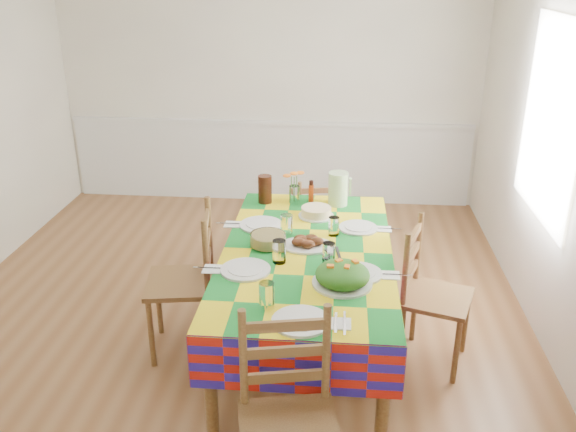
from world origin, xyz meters
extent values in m
cube|color=brown|center=(0.00, 0.00, -0.02)|extent=(4.50, 5.00, 0.04)
cube|color=silver|center=(0.00, 2.52, 1.35)|extent=(4.50, 0.04, 2.70)
cube|color=silver|center=(0.00, -2.52, 1.35)|extent=(4.50, 0.04, 2.70)
cube|color=silver|center=(2.27, 0.00, 1.35)|extent=(0.04, 5.00, 2.70)
cube|color=silver|center=(0.00, 2.47, 0.90)|extent=(4.41, 0.06, 0.04)
cube|color=silver|center=(0.00, 2.48, 0.45)|extent=(4.41, 0.03, 0.90)
plane|color=white|center=(2.23, 0.30, 1.50)|extent=(0.00, 1.40, 1.40)
cylinder|color=brown|center=(0.13, -1.39, 0.37)|extent=(0.07, 0.07, 0.75)
cylinder|color=brown|center=(1.05, -1.39, 0.37)|extent=(0.07, 0.07, 0.75)
cylinder|color=brown|center=(0.13, 0.47, 0.37)|extent=(0.07, 0.07, 0.75)
cylinder|color=brown|center=(1.05, 0.47, 0.37)|extent=(0.07, 0.07, 0.75)
cube|color=brown|center=(0.59, -0.46, 0.77)|extent=(1.05, 1.99, 0.04)
cube|color=red|center=(0.59, -0.46, 0.79)|extent=(1.09, 2.03, 0.01)
cube|color=red|center=(0.05, -0.46, 0.63)|extent=(0.01, 2.03, 0.31)
cube|color=red|center=(1.14, -0.46, 0.63)|extent=(0.01, 2.03, 0.31)
cube|color=red|center=(0.59, -1.48, 0.63)|extent=(1.09, 0.01, 0.31)
cube|color=red|center=(0.59, 0.56, 0.63)|extent=(1.09, 0.01, 0.31)
cylinder|color=silver|center=(0.61, -1.31, 0.80)|extent=(0.31, 0.31, 0.02)
cylinder|color=silver|center=(0.61, -1.31, 0.81)|extent=(0.21, 0.21, 0.01)
cylinder|color=white|center=(0.41, -1.18, 0.87)|extent=(0.09, 0.09, 0.15)
cube|color=silver|center=(0.81, -1.31, 0.80)|extent=(0.11, 0.11, 0.01)
cube|color=silver|center=(0.79, -1.31, 0.80)|extent=(0.01, 0.19, 0.00)
cube|color=silver|center=(0.83, -1.31, 0.80)|extent=(0.01, 0.23, 0.00)
cylinder|color=silver|center=(0.24, -0.77, 0.80)|extent=(0.30, 0.30, 0.02)
cylinder|color=silver|center=(0.24, -0.77, 0.81)|extent=(0.21, 0.21, 0.01)
cylinder|color=white|center=(0.43, -0.64, 0.87)|extent=(0.09, 0.09, 0.15)
cube|color=silver|center=(0.03, -0.77, 0.80)|extent=(0.11, 0.11, 0.01)
cube|color=silver|center=(0.01, -0.77, 0.80)|extent=(0.19, 0.01, 0.00)
cube|color=silver|center=(0.05, -0.77, 0.80)|extent=(0.23, 0.01, 0.00)
cylinder|color=silver|center=(0.24, -0.09, 0.80)|extent=(0.31, 0.31, 0.02)
cylinder|color=silver|center=(0.24, -0.09, 0.81)|extent=(0.22, 0.22, 0.01)
cylinder|color=white|center=(0.43, -0.23, 0.87)|extent=(0.09, 0.09, 0.15)
cube|color=silver|center=(0.04, -0.09, 0.80)|extent=(0.11, 0.11, 0.01)
cube|color=silver|center=(0.01, -0.09, 0.80)|extent=(0.19, 0.01, 0.00)
cube|color=silver|center=(0.06, -0.09, 0.80)|extent=(0.23, 0.01, 0.00)
cylinder|color=silver|center=(0.91, -0.76, 0.80)|extent=(0.29, 0.29, 0.01)
cylinder|color=silver|center=(0.91, -0.76, 0.81)|extent=(0.20, 0.20, 0.01)
cylinder|color=white|center=(0.73, -0.63, 0.86)|extent=(0.08, 0.08, 0.14)
cube|color=silver|center=(1.11, -0.76, 0.80)|extent=(0.11, 0.11, 0.01)
cube|color=silver|center=(1.08, -0.76, 0.80)|extent=(0.18, 0.01, 0.00)
cube|color=silver|center=(1.13, -0.76, 0.80)|extent=(0.21, 0.01, 0.00)
cylinder|color=silver|center=(0.93, -0.08, 0.80)|extent=(0.27, 0.27, 0.01)
cylinder|color=silver|center=(0.93, -0.08, 0.81)|extent=(0.19, 0.19, 0.01)
cylinder|color=white|center=(0.76, -0.20, 0.86)|extent=(0.08, 0.08, 0.13)
cube|color=silver|center=(1.11, -0.08, 0.80)|extent=(0.10, 0.10, 0.01)
cube|color=silver|center=(1.09, -0.08, 0.80)|extent=(0.17, 0.01, 0.00)
cube|color=silver|center=(1.13, -0.08, 0.80)|extent=(0.20, 0.01, 0.00)
ellipsoid|color=silver|center=(0.59, -0.40, 0.80)|extent=(0.35, 0.25, 0.02)
ellipsoid|color=black|center=(0.65, -0.40, 0.84)|extent=(0.09, 0.08, 0.05)
ellipsoid|color=black|center=(0.61, -0.36, 0.84)|extent=(0.09, 0.08, 0.05)
ellipsoid|color=black|center=(0.54, -0.37, 0.84)|extent=(0.09, 0.08, 0.05)
ellipsoid|color=black|center=(0.53, -0.42, 0.84)|extent=(0.09, 0.08, 0.05)
ellipsoid|color=black|center=(0.59, -0.45, 0.84)|extent=(0.09, 0.08, 0.05)
cylinder|color=silver|center=(0.82, -0.89, 0.80)|extent=(0.35, 0.35, 0.02)
ellipsoid|color=#1A4812|center=(0.82, -0.89, 0.86)|extent=(0.32, 0.32, 0.14)
cube|color=orange|center=(0.75, -0.92, 0.93)|extent=(0.04, 0.03, 0.01)
cube|color=orange|center=(0.79, -0.85, 0.93)|extent=(0.05, 0.05, 0.01)
cube|color=orange|center=(0.84, -0.92, 0.93)|extent=(0.04, 0.05, 0.01)
cube|color=orange|center=(0.89, -0.85, 0.93)|extent=(0.05, 0.05, 0.01)
cylinder|color=white|center=(0.33, -0.41, 0.84)|extent=(0.24, 0.24, 0.08)
cylinder|color=tan|center=(0.33, -0.41, 0.84)|extent=(0.22, 0.22, 0.07)
cylinder|color=silver|center=(0.62, 0.12, 0.80)|extent=(0.26, 0.26, 0.01)
cylinder|color=#D8BB83|center=(0.62, 0.12, 0.84)|extent=(0.22, 0.22, 0.06)
cube|color=black|center=(0.75, -0.57, 0.80)|extent=(0.13, 0.30, 0.01)
cube|color=black|center=(0.80, -0.55, 0.80)|extent=(0.06, 0.31, 0.01)
cylinder|color=white|center=(0.44, 0.38, 0.86)|extent=(0.08, 0.08, 0.14)
cylinder|color=#3A7326|center=(0.42, 0.38, 0.91)|extent=(0.01, 0.01, 0.20)
ellipsoid|color=orange|center=(0.38, 0.38, 1.01)|extent=(0.06, 0.06, 0.02)
cylinder|color=#3A7326|center=(0.46, 0.39, 0.91)|extent=(0.01, 0.01, 0.20)
ellipsoid|color=orange|center=(0.48, 0.41, 1.03)|extent=(0.06, 0.06, 0.02)
cylinder|color=#3A7326|center=(0.44, 0.36, 0.91)|extent=(0.01, 0.01, 0.20)
ellipsoid|color=orange|center=(0.44, 0.34, 1.05)|extent=(0.06, 0.06, 0.02)
cylinder|color=red|center=(0.57, 0.42, 0.88)|extent=(0.04, 0.04, 0.17)
cylinder|color=#ABD294|center=(0.78, 0.37, 0.92)|extent=(0.15, 0.15, 0.26)
cylinder|color=black|center=(0.21, 0.37, 0.90)|extent=(0.11, 0.11, 0.22)
cube|color=silver|center=(0.60, -1.41, 0.80)|extent=(0.08, 0.03, 0.02)
cube|color=brown|center=(0.59, -1.79, 0.51)|extent=(0.54, 0.52, 0.03)
cylinder|color=brown|center=(0.36, -1.63, 0.77)|extent=(0.04, 0.04, 0.55)
cylinder|color=brown|center=(0.75, -1.56, 0.77)|extent=(0.04, 0.04, 0.55)
cube|color=brown|center=(0.55, -1.59, 0.66)|extent=(0.39, 0.10, 0.06)
cube|color=brown|center=(0.55, -1.59, 0.81)|extent=(0.39, 0.10, 0.06)
cube|color=brown|center=(0.55, -1.59, 0.95)|extent=(0.39, 0.10, 0.06)
cylinder|color=brown|center=(0.72, 1.05, 0.20)|extent=(0.03, 0.03, 0.41)
cylinder|color=brown|center=(0.40, 0.99, 0.20)|extent=(0.03, 0.03, 0.41)
cylinder|color=brown|center=(0.78, 0.75, 0.20)|extent=(0.03, 0.03, 0.41)
cylinder|color=brown|center=(0.46, 0.69, 0.20)|extent=(0.03, 0.03, 0.41)
cube|color=brown|center=(0.59, 0.87, 0.42)|extent=(0.44, 0.43, 0.03)
cylinder|color=brown|center=(0.78, 0.74, 0.63)|extent=(0.03, 0.03, 0.45)
cylinder|color=brown|center=(0.46, 0.68, 0.63)|extent=(0.03, 0.03, 0.45)
cube|color=brown|center=(0.62, 0.71, 0.54)|extent=(0.32, 0.08, 0.05)
cube|color=brown|center=(0.62, 0.71, 0.66)|extent=(0.32, 0.08, 0.05)
cube|color=brown|center=(0.62, 0.71, 0.78)|extent=(0.32, 0.08, 0.05)
cylinder|color=brown|center=(-0.49, -0.29, 0.25)|extent=(0.04, 0.04, 0.50)
cylinder|color=brown|center=(-0.42, -0.69, 0.25)|extent=(0.04, 0.04, 0.50)
cylinder|color=brown|center=(-0.11, -0.23, 0.25)|extent=(0.04, 0.04, 0.50)
cylinder|color=brown|center=(-0.05, -0.63, 0.25)|extent=(0.04, 0.04, 0.50)
cube|color=brown|center=(-0.27, -0.46, 0.52)|extent=(0.51, 0.53, 0.03)
cylinder|color=brown|center=(-0.10, -0.23, 0.78)|extent=(0.04, 0.04, 0.55)
cylinder|color=brown|center=(-0.04, -0.62, 0.78)|extent=(0.04, 0.04, 0.55)
cube|color=brown|center=(-0.07, -0.43, 0.67)|extent=(0.09, 0.40, 0.06)
cube|color=brown|center=(-0.07, -0.43, 0.81)|extent=(0.09, 0.40, 0.06)
cube|color=brown|center=(-0.07, -0.43, 0.95)|extent=(0.09, 0.40, 0.06)
cylinder|color=brown|center=(1.56, -0.69, 0.23)|extent=(0.04, 0.04, 0.47)
cylinder|color=brown|center=(1.68, -0.34, 0.23)|extent=(0.04, 0.04, 0.47)
cylinder|color=brown|center=(1.22, -0.58, 0.23)|extent=(0.04, 0.04, 0.47)
cylinder|color=brown|center=(1.34, -0.23, 0.23)|extent=(0.04, 0.04, 0.47)
cube|color=brown|center=(1.45, -0.46, 0.49)|extent=(0.53, 0.55, 0.03)
cylinder|color=brown|center=(1.21, -0.58, 0.73)|extent=(0.04, 0.04, 0.52)
cylinder|color=brown|center=(1.33, -0.22, 0.73)|extent=(0.04, 0.04, 0.52)
cube|color=brown|center=(1.27, -0.40, 0.63)|extent=(0.14, 0.36, 0.05)
cube|color=brown|center=(1.27, -0.40, 0.76)|extent=(0.14, 0.36, 0.05)
cube|color=brown|center=(1.27, -0.40, 0.90)|extent=(0.14, 0.36, 0.05)
camera|label=1|loc=(0.78, -4.00, 2.52)|focal=38.00mm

